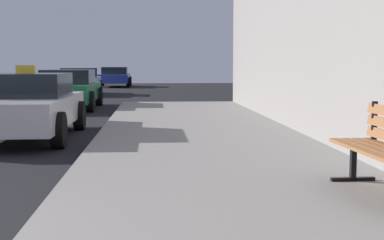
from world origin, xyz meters
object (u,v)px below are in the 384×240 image
car_silver (25,105)px  car_white (79,81)px  car_blue (115,77)px  car_green (68,89)px

car_silver → car_white: bearing=-86.4°
car_silver → car_blue: bearing=-90.1°
car_silver → car_blue: size_ratio=1.06×
car_green → car_blue: size_ratio=1.07×
car_silver → car_white: car_silver is taller
car_silver → car_green: bearing=-87.9°
car_silver → car_green: 7.50m
car_white → car_blue: 9.59m
car_blue → car_green: bearing=89.0°
car_green → car_silver: bearing=92.1°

